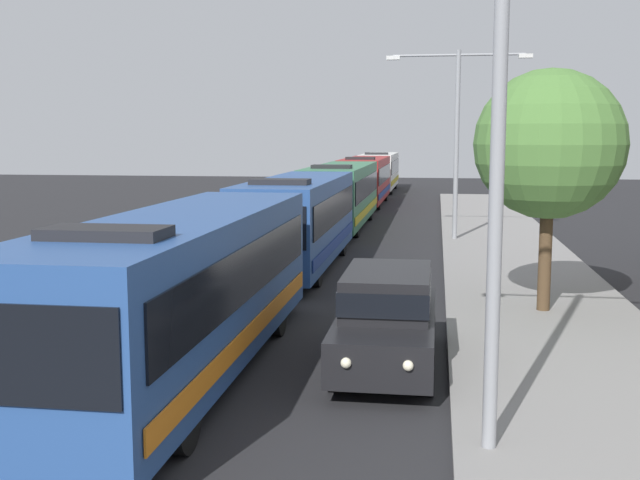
{
  "coord_description": "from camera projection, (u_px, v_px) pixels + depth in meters",
  "views": [
    {
      "loc": [
        3.3,
        -3.93,
        4.48
      ],
      "look_at": [
        0.4,
        15.32,
        1.86
      ],
      "focal_mm": 43.48,
      "sensor_mm": 36.0,
      "label": 1
    }
  ],
  "objects": [
    {
      "name": "bus_fourth_in_line",
      "position": [
        365.0,
        179.0,
        50.5
      ],
      "size": [
        2.58,
        11.53,
        3.21
      ],
      "color": "maroon",
      "rests_on": "ground_plane"
    },
    {
      "name": "bus_lead",
      "position": [
        184.0,
        287.0,
        14.38
      ],
      "size": [
        2.58,
        11.34,
        3.21
      ],
      "color": "#284C8C",
      "rests_on": "ground_plane"
    },
    {
      "name": "white_suv",
      "position": [
        387.0,
        315.0,
        15.02
      ],
      "size": [
        1.86,
        4.99,
        1.9
      ],
      "color": "black",
      "rests_on": "ground_plane"
    },
    {
      "name": "streetlamp_mid",
      "position": [
        457.0,
        124.0,
        32.25
      ],
      "size": [
        5.94,
        0.28,
        7.84
      ],
      "color": "gray",
      "rests_on": "sidewalk"
    },
    {
      "name": "streetlamp_near",
      "position": [
        500.0,
        60.0,
        10.17
      ],
      "size": [
        5.06,
        0.28,
        8.87
      ],
      "color": "gray",
      "rests_on": "sidewalk"
    },
    {
      "name": "bus_middle",
      "position": [
        342.0,
        193.0,
        38.02
      ],
      "size": [
        2.58,
        12.36,
        3.21
      ],
      "color": "#33724C",
      "rests_on": "ground_plane"
    },
    {
      "name": "bus_rear",
      "position": [
        380.0,
        170.0,
        62.92
      ],
      "size": [
        2.58,
        11.38,
        3.21
      ],
      "color": "silver",
      "rests_on": "ground_plane"
    },
    {
      "name": "bus_second_in_line",
      "position": [
        299.0,
        219.0,
        26.29
      ],
      "size": [
        2.58,
        10.68,
        3.21
      ],
      "color": "#284C8C",
      "rests_on": "ground_plane"
    },
    {
      "name": "roadside_tree",
      "position": [
        549.0,
        145.0,
        18.88
      ],
      "size": [
        3.67,
        3.67,
        5.97
      ],
      "color": "#4C3823",
      "rests_on": "sidewalk"
    }
  ]
}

